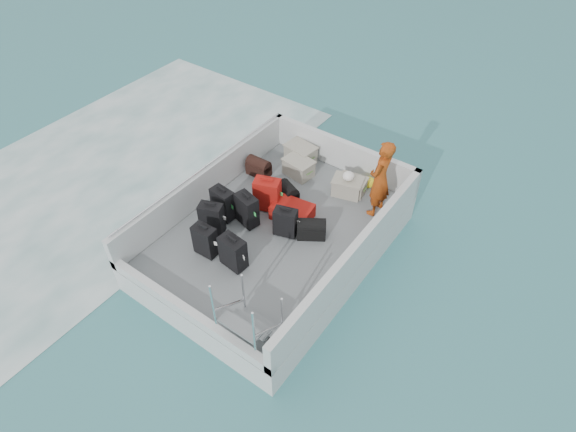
% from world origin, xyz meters
% --- Properties ---
extents(ground, '(160.00, 160.00, 0.00)m').
position_xyz_m(ground, '(0.00, 0.00, 0.00)').
color(ground, '#1C5D63').
rests_on(ground, ground).
extents(wake_foam, '(10.00, 10.00, 0.00)m').
position_xyz_m(wake_foam, '(-4.80, 0.00, 0.00)').
color(wake_foam, white).
rests_on(wake_foam, ground).
extents(ferry_hull, '(3.60, 5.00, 0.60)m').
position_xyz_m(ferry_hull, '(0.00, 0.00, 0.30)').
color(ferry_hull, silver).
rests_on(ferry_hull, ground).
extents(deck, '(3.30, 4.70, 0.02)m').
position_xyz_m(deck, '(0.00, 0.00, 0.61)').
color(deck, slate).
rests_on(deck, ferry_hull).
extents(deck_fittings, '(3.60, 5.00, 0.90)m').
position_xyz_m(deck_fittings, '(0.35, -0.32, 0.99)').
color(deck_fittings, silver).
rests_on(deck_fittings, deck).
extents(suitcase_0, '(0.50, 0.39, 0.68)m').
position_xyz_m(suitcase_0, '(-0.93, -0.75, 0.96)').
color(suitcase_0, black).
rests_on(suitcase_0, deck).
extents(suitcase_1, '(0.48, 0.30, 0.68)m').
position_xyz_m(suitcase_1, '(-1.04, -0.31, 0.96)').
color(suitcase_1, black).
rests_on(suitcase_1, deck).
extents(suitcase_3, '(0.43, 0.26, 0.64)m').
position_xyz_m(suitcase_3, '(-0.66, -1.23, 0.94)').
color(suitcase_3, black).
rests_on(suitcase_3, deck).
extents(suitcase_4, '(0.51, 0.38, 0.67)m').
position_xyz_m(suitcase_4, '(-0.56, -0.17, 0.96)').
color(suitcase_4, black).
rests_on(suitcase_4, deck).
extents(suitcase_5, '(0.58, 0.46, 0.70)m').
position_xyz_m(suitcase_5, '(-0.50, 0.40, 0.97)').
color(suitcase_5, '#A5190C').
rests_on(suitcase_5, deck).
extents(suitcase_6, '(0.50, 0.32, 0.65)m').
position_xyz_m(suitcase_6, '(-0.06, -1.16, 0.95)').
color(suitcase_6, black).
rests_on(suitcase_6, deck).
extents(suitcase_7, '(0.48, 0.36, 0.60)m').
position_xyz_m(suitcase_7, '(0.22, 0.01, 0.92)').
color(suitcase_7, black).
rests_on(suitcase_7, deck).
extents(suitcase_8, '(0.85, 0.62, 0.31)m').
position_xyz_m(suitcase_8, '(0.06, 0.46, 0.77)').
color(suitcase_8, '#A5190C').
rests_on(suitcase_8, deck).
extents(duffel_0, '(0.51, 0.31, 0.32)m').
position_xyz_m(duffel_0, '(-1.33, 1.16, 0.78)').
color(duffel_0, black).
rests_on(duffel_0, deck).
extents(duffel_1, '(0.52, 0.45, 0.32)m').
position_xyz_m(duffel_1, '(-0.31, 0.84, 0.78)').
color(duffel_1, black).
rests_on(duffel_1, deck).
extents(duffel_2, '(0.61, 0.55, 0.32)m').
position_xyz_m(duffel_2, '(0.65, 0.26, 0.78)').
color(duffel_2, black).
rests_on(duffel_2, deck).
extents(crate_0, '(0.68, 0.51, 0.38)m').
position_xyz_m(crate_0, '(-0.86, 2.08, 0.81)').
color(crate_0, '#A5A08F').
rests_on(crate_0, deck).
extents(crate_1, '(0.65, 0.49, 0.36)m').
position_xyz_m(crate_1, '(-0.61, 1.65, 0.80)').
color(crate_1, '#A5A08F').
rests_on(crate_1, deck).
extents(crate_2, '(0.67, 0.54, 0.35)m').
position_xyz_m(crate_2, '(0.57, 1.72, 0.80)').
color(crate_2, '#A5A08F').
rests_on(crate_2, deck).
extents(crate_3, '(0.59, 0.46, 0.33)m').
position_xyz_m(crate_3, '(0.62, 1.82, 0.78)').
color(crate_3, '#A5A08F').
rests_on(crate_3, deck).
extents(yellow_bag, '(0.28, 0.26, 0.22)m').
position_xyz_m(yellow_bag, '(0.82, 2.20, 0.73)').
color(yellow_bag, yellow).
rests_on(yellow_bag, deck).
extents(white_bag, '(0.24, 0.24, 0.18)m').
position_xyz_m(white_bag, '(0.57, 1.72, 1.06)').
color(white_bag, white).
rests_on(white_bag, crate_2).
extents(passenger, '(0.40, 0.61, 1.65)m').
position_xyz_m(passenger, '(1.30, 1.60, 1.44)').
color(passenger, '#D85114').
rests_on(passenger, deck).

